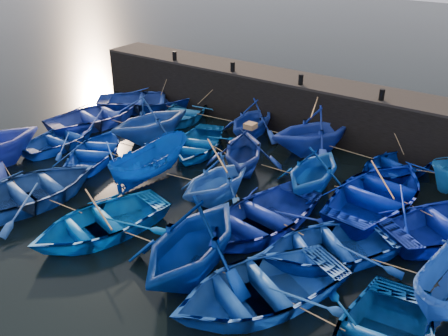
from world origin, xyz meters
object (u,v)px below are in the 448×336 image
Objects in this scene: boat_8 at (198,143)px; boat_0 at (147,100)px; boat_13 at (62,138)px; wooden_crate at (250,126)px.

boat_0 is at bearing 134.70° from boat_8.
wooden_crate is (8.77, 2.90, 1.74)m from boat_13.
boat_0 is 9.75m from wooden_crate.
boat_8 reaches higher than boat_13.
boat_8 is 3.58m from wooden_crate.
wooden_crate reaches higher than boat_8.
boat_8 is 1.04× the size of boat_13.
boat_0 is 1.32× the size of boat_13.
wooden_crate is at bearing -147.52° from boat_0.
boat_0 is 6.14m from boat_13.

